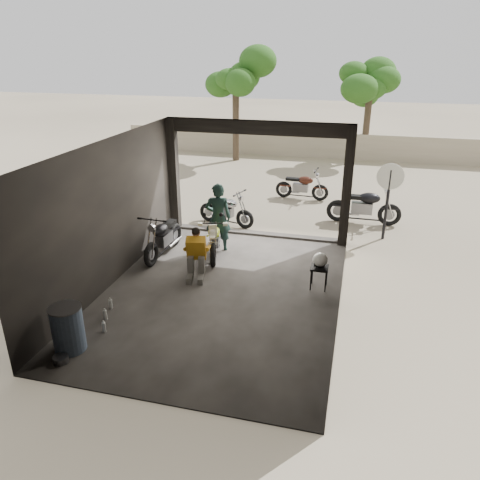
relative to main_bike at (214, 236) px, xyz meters
The scene contains 16 objects.
ground 2.06m from the main_bike, 68.15° to the right, with size 80.00×80.00×0.00m, color #7A6D56.
garage 1.66m from the main_bike, 60.32° to the right, with size 7.00×7.13×3.20m.
boundary_wall 12.18m from the main_bike, 86.52° to the left, with size 18.00×0.30×1.20m, color gray.
tree_left 11.42m from the main_bike, 101.98° to the left, with size 2.20×2.20×5.60m.
tree_right 13.01m from the main_bike, 73.77° to the left, with size 2.20×2.20×5.00m.
main_bike is the anchor object (origin of this frame).
left_bike 1.29m from the main_bike, 167.07° to the right, with size 0.71×1.71×1.16m, color black, non-canonical shape.
outside_bike_a 2.26m from the main_bike, 98.41° to the left, with size 0.66×1.60×1.09m, color black, non-canonical shape.
outside_bike_b 5.55m from the main_bike, 74.14° to the left, with size 0.66×1.61×1.09m, color #3C180E, non-canonical shape.
outside_bike_c 4.95m from the main_bike, 42.87° to the left, with size 0.78×1.90×1.28m, color black, non-canonical shape.
rider 0.52m from the main_bike, 90.79° to the left, with size 0.66×0.43×1.80m, color black.
mechanic 1.30m from the main_bike, 91.39° to the right, with size 0.58×0.79×1.14m, color #BF8419, non-canonical shape.
stool 2.96m from the main_bike, 21.95° to the right, with size 0.38×0.38×0.53m.
helmet 2.94m from the main_bike, 21.31° to the right, with size 0.33×0.35×0.31m, color white.
oil_drum 4.65m from the main_bike, 105.74° to the right, with size 0.55×0.55×0.85m, color #435670.
sign_post 4.84m from the main_bike, 28.18° to the left, with size 0.71×0.08×2.13m.
Camera 1 is at (2.60, -8.55, 4.96)m, focal length 35.00 mm.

